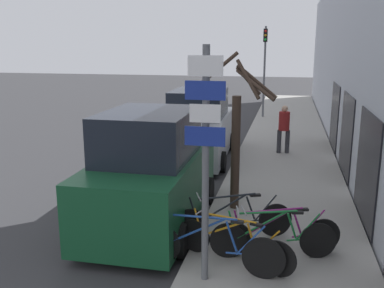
{
  "coord_description": "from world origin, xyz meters",
  "views": [
    {
      "loc": [
        2.6,
        -2.07,
        3.71
      ],
      "look_at": [
        0.71,
        6.26,
        1.74
      ],
      "focal_mm": 40.0,
      "sensor_mm": 36.0,
      "label": 1
    }
  ],
  "objects": [
    {
      "name": "parked_car_1",
      "position": [
        -0.2,
        11.45,
        1.06
      ],
      "size": [
        2.15,
        4.54,
        2.34
      ],
      "rotation": [
        0.0,
        0.0,
        0.04
      ],
      "color": "#B2B7BC",
      "rests_on": "ground"
    },
    {
      "name": "sidewalk_curb",
      "position": [
        2.6,
        14.0,
        0.07
      ],
      "size": [
        3.2,
        32.0,
        0.15
      ],
      "color": "#9E9B93",
      "rests_on": "ground"
    },
    {
      "name": "bicycle_2",
      "position": [
        2.46,
        4.8,
        0.52
      ],
      "size": [
        2.13,
        0.6,
        0.87
      ],
      "rotation": [
        0.0,
        0.0,
        1.79
      ],
      "color": "black",
      "rests_on": "sidewalk_curb"
    },
    {
      "name": "parked_car_0",
      "position": [
        -0.1,
        6.05,
        1.1
      ],
      "size": [
        2.15,
        4.42,
        2.45
      ],
      "rotation": [
        0.0,
        0.0,
        0.01
      ],
      "color": "#144728",
      "rests_on": "ground"
    },
    {
      "name": "street_tree",
      "position": [
        1.55,
        6.98,
        1.82
      ],
      "size": [
        1.95,
        1.19,
        3.45
      ],
      "color": "#3D2D23",
      "rests_on": "sidewalk_curb"
    },
    {
      "name": "bicycle_0",
      "position": [
        1.49,
        4.16,
        0.55
      ],
      "size": [
        2.39,
        0.44,
        0.95
      ],
      "rotation": [
        0.0,
        0.0,
        1.49
      ],
      "color": "black",
      "rests_on": "sidewalk_curb"
    },
    {
      "name": "bicycle_4",
      "position": [
        1.7,
        5.38,
        0.53
      ],
      "size": [
        2.15,
        0.9,
        0.9
      ],
      "rotation": [
        0.0,
        0.0,
        1.95
      ],
      "color": "black",
      "rests_on": "sidewalk_curb"
    },
    {
      "name": "ground_plane",
      "position": [
        0.0,
        11.2,
        0.0
      ],
      "size": [
        80.0,
        80.0,
        0.0
      ],
      "primitive_type": "plane",
      "color": "#333335"
    },
    {
      "name": "bicycle_1",
      "position": [
        1.84,
        4.46,
        0.51
      ],
      "size": [
        2.04,
        0.8,
        0.83
      ],
      "rotation": [
        0.0,
        0.0,
        1.22
      ],
      "color": "black",
      "rests_on": "sidewalk_curb"
    },
    {
      "name": "pedestrian_near",
      "position": [
        2.5,
        12.37,
        1.09
      ],
      "size": [
        0.42,
        0.36,
        1.62
      ],
      "rotation": [
        0.0,
        0.0,
        0.19
      ],
      "color": "#333338",
      "rests_on": "sidewalk_curb"
    },
    {
      "name": "traffic_light",
      "position": [
        1.36,
        19.85,
        3.03
      ],
      "size": [
        0.2,
        0.3,
        4.5
      ],
      "color": "#595B60",
      "rests_on": "sidewalk_curb"
    },
    {
      "name": "signpost",
      "position": [
        1.45,
        3.86,
        2.16
      ],
      "size": [
        0.59,
        0.13,
        3.58
      ],
      "color": "#595B60",
      "rests_on": "sidewalk_curb"
    },
    {
      "name": "building_facade",
      "position": [
        4.35,
        13.92,
        3.22
      ],
      "size": [
        0.23,
        32.0,
        6.5
      ],
      "color": "#B2B7C1",
      "rests_on": "ground"
    },
    {
      "name": "bicycle_3",
      "position": [
        2.55,
        4.95,
        0.52
      ],
      "size": [
        2.11,
        0.77,
        0.86
      ],
      "rotation": [
        0.0,
        0.0,
        1.88
      ],
      "color": "black",
      "rests_on": "sidewalk_curb"
    }
  ]
}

